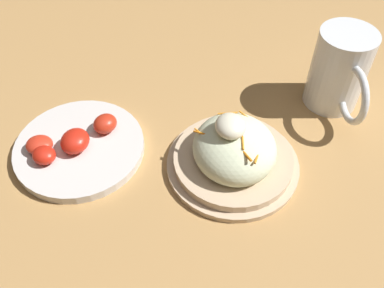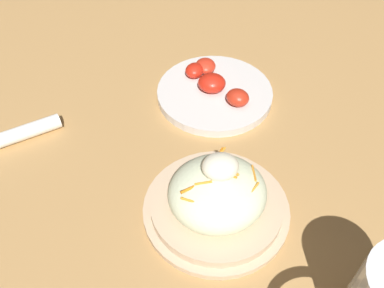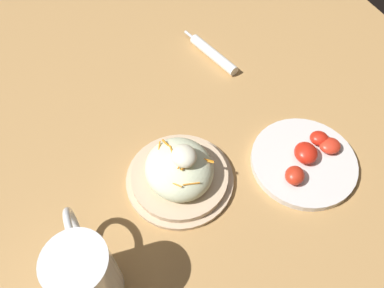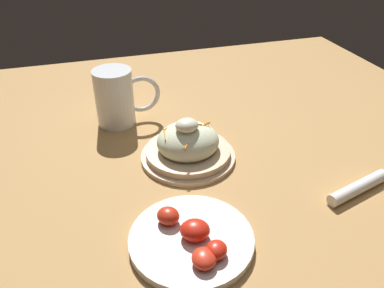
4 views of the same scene
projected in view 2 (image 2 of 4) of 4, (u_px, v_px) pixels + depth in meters
name	position (u px, v px, depth m)	size (l,w,h in m)	color
ground_plane	(161.00, 211.00, 0.61)	(1.43, 1.43, 0.00)	#B2844C
salad_plate	(217.00, 198.00, 0.59)	(0.21, 0.21, 0.11)	#D1B28E
napkin_roll	(13.00, 136.00, 0.70)	(0.19, 0.07, 0.03)	white
tomato_plate	(214.00, 90.00, 0.78)	(0.22, 0.22, 0.05)	silver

